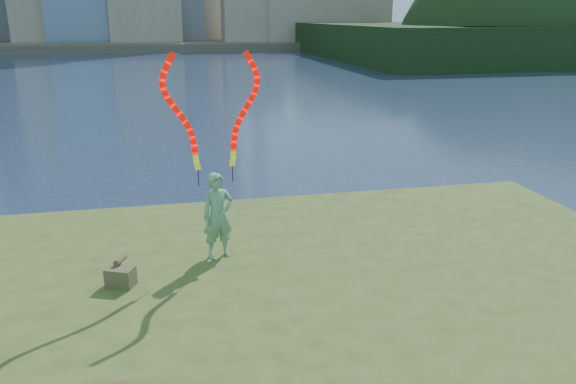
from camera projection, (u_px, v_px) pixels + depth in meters
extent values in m
plane|color=#1A2741|center=(178.00, 354.00, 8.70)|extent=(320.00, 320.00, 0.00)
cube|color=#4C4737|center=(161.00, 42.00, 97.03)|extent=(320.00, 40.00, 1.20)
imported|color=#13742E|center=(218.00, 216.00, 10.04)|extent=(0.64, 0.50, 1.58)
cylinder|color=black|center=(199.00, 178.00, 9.80)|extent=(0.02, 0.02, 0.30)
cylinder|color=black|center=(233.00, 174.00, 10.05)|extent=(0.02, 0.02, 0.30)
cube|color=#4A482A|center=(121.00, 277.00, 9.11)|extent=(0.52, 0.44, 0.31)
cylinder|color=#4A482A|center=(120.00, 260.00, 9.24)|extent=(0.21, 0.31, 0.10)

